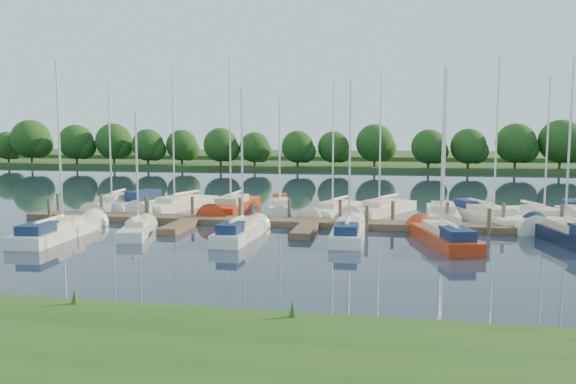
% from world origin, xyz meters
% --- Properties ---
extents(ground, '(260.00, 260.00, 0.00)m').
position_xyz_m(ground, '(0.00, 0.00, 0.00)').
color(ground, '#17202F').
rests_on(ground, ground).
extents(near_bank, '(90.00, 10.00, 0.50)m').
position_xyz_m(near_bank, '(0.00, -16.00, 0.25)').
color(near_bank, '#1C4814').
rests_on(near_bank, ground).
extents(dock, '(40.00, 6.00, 0.40)m').
position_xyz_m(dock, '(0.00, 7.31, 0.20)').
color(dock, '#4A3829').
rests_on(dock, ground).
extents(mooring_pilings, '(38.24, 2.84, 2.00)m').
position_xyz_m(mooring_pilings, '(0.00, 8.43, 0.60)').
color(mooring_pilings, '#473D33').
rests_on(mooring_pilings, ground).
extents(far_shore, '(180.00, 30.00, 0.60)m').
position_xyz_m(far_shore, '(0.00, 75.00, 0.30)').
color(far_shore, '#26461B').
rests_on(far_shore, ground).
extents(distant_hill, '(220.00, 40.00, 1.40)m').
position_xyz_m(distant_hill, '(0.00, 100.00, 0.70)').
color(distant_hill, '#354F22').
rests_on(distant_hill, ground).
extents(treeline, '(145.21, 9.63, 8.31)m').
position_xyz_m(treeline, '(-0.77, 62.26, 4.17)').
color(treeline, '#38281C').
rests_on(treeline, ground).
extents(sailboat_n_0, '(2.49, 8.01, 10.27)m').
position_xyz_m(sailboat_n_0, '(-16.63, 13.10, 0.28)').
color(sailboat_n_0, white).
rests_on(sailboat_n_0, ground).
extents(motorboat, '(2.91, 6.25, 1.77)m').
position_xyz_m(motorboat, '(-14.66, 14.06, 0.36)').
color(motorboat, white).
rests_on(motorboat, ground).
extents(sailboat_n_2, '(4.23, 9.30, 11.64)m').
position_xyz_m(sailboat_n_2, '(-11.70, 13.99, 0.27)').
color(sailboat_n_2, white).
rests_on(sailboat_n_2, ground).
extents(sailboat_n_3, '(2.36, 9.49, 12.11)m').
position_xyz_m(sailboat_n_3, '(-6.93, 13.27, 0.28)').
color(sailboat_n_3, '#A52A0F').
rests_on(sailboat_n_3, ground).
extents(sailboat_n_4, '(2.74, 6.91, 8.86)m').
position_xyz_m(sailboat_n_4, '(-3.36, 14.16, 0.32)').
color(sailboat_n_4, white).
rests_on(sailboat_n_4, ground).
extents(sailboat_n_5, '(3.91, 7.84, 9.97)m').
position_xyz_m(sailboat_n_5, '(0.91, 13.23, 0.27)').
color(sailboat_n_5, white).
rests_on(sailboat_n_5, ground).
extents(sailboat_n_6, '(5.19, 8.11, 10.71)m').
position_xyz_m(sailboat_n_6, '(4.31, 14.18, 0.27)').
color(sailboat_n_6, white).
rests_on(sailboat_n_6, ground).
extents(sailboat_n_7, '(2.24, 8.36, 10.78)m').
position_xyz_m(sailboat_n_7, '(8.56, 11.55, 0.28)').
color(sailboat_n_7, white).
rests_on(sailboat_n_7, ground).
extents(sailboat_n_8, '(4.92, 8.88, 11.44)m').
position_xyz_m(sailboat_n_8, '(11.61, 11.41, 0.33)').
color(sailboat_n_8, white).
rests_on(sailboat_n_8, ground).
extents(sailboat_n_9, '(3.92, 7.97, 10.14)m').
position_xyz_m(sailboat_n_9, '(15.09, 12.14, 0.27)').
color(sailboat_n_9, white).
rests_on(sailboat_n_9, ground).
extents(sailboat_s_0, '(2.40, 8.29, 10.51)m').
position_xyz_m(sailboat_s_0, '(-13.81, 1.30, 0.32)').
color(sailboat_s_0, white).
rests_on(sailboat_s_0, ground).
extents(sailboat_s_1, '(2.65, 5.92, 7.63)m').
position_xyz_m(sailboat_s_1, '(-9.76, 3.04, 0.27)').
color(sailboat_s_1, white).
rests_on(sailboat_s_1, ground).
extents(sailboat_s_2, '(1.82, 6.92, 8.98)m').
position_xyz_m(sailboat_s_2, '(-3.40, 2.91, 0.33)').
color(sailboat_s_2, white).
rests_on(sailboat_s_2, ground).
extents(sailboat_s_3, '(1.82, 7.30, 9.38)m').
position_xyz_m(sailboat_s_3, '(2.69, 4.08, 0.32)').
color(sailboat_s_3, white).
rests_on(sailboat_s_3, ground).
extents(sailboat_s_4, '(3.45, 7.94, 10.10)m').
position_xyz_m(sailboat_s_4, '(7.88, 3.43, 0.32)').
color(sailboat_s_4, '#A52A0F').
rests_on(sailboat_s_4, ground).
extents(sailboat_s_5, '(3.12, 8.29, 10.55)m').
position_xyz_m(sailboat_s_5, '(14.77, 5.15, 0.33)').
color(sailboat_s_5, black).
rests_on(sailboat_s_5, ground).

